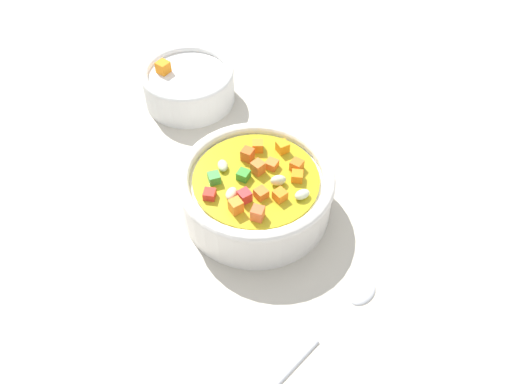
{
  "coord_description": "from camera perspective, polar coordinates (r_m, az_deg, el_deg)",
  "views": [
    {
      "loc": [
        17.97,
        32.27,
        45.89
      ],
      "look_at": [
        0.0,
        0.0,
        2.91
      ],
      "focal_mm": 35.62,
      "sensor_mm": 36.0,
      "label": 1
    }
  ],
  "objects": [
    {
      "name": "side_bowl_small",
      "position": [
        0.72,
        -7.57,
        11.87
      ],
      "size": [
        12.56,
        12.56,
        5.84
      ],
      "color": "white",
      "rests_on": "ground_plane"
    },
    {
      "name": "soup_bowl_main",
      "position": [
        0.56,
        0.0,
        0.19
      ],
      "size": [
        17.27,
        17.27,
        6.67
      ],
      "color": "white",
      "rests_on": "ground_plane"
    },
    {
      "name": "spoon",
      "position": [
        0.51,
        7.55,
        -15.35
      ],
      "size": [
        22.13,
        7.97,
        0.99
      ],
      "rotation": [
        0.0,
        0.0,
        3.43
      ],
      "color": "silver",
      "rests_on": "ground_plane"
    },
    {
      "name": "ground_plane",
      "position": [
        0.6,
        -0.0,
        -2.45
      ],
      "size": [
        140.0,
        140.0,
        2.0
      ],
      "primitive_type": "cube",
      "color": "#BAB2A0"
    }
  ]
}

